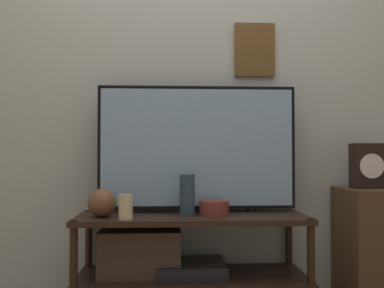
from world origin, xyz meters
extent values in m
cube|color=beige|center=(0.00, 0.57, 1.35)|extent=(6.40, 0.06, 2.70)
cube|color=brown|center=(0.40, 0.53, 1.52)|extent=(0.25, 0.02, 0.33)
cube|color=slate|center=(0.40, 0.52, 1.52)|extent=(0.21, 0.01, 0.29)
cube|color=black|center=(0.00, 0.28, 0.53)|extent=(1.24, 0.48, 0.03)
cube|color=black|center=(0.00, 0.28, 0.21)|extent=(1.24, 0.48, 0.03)
cylinder|color=black|center=(-0.59, 0.07, 0.27)|extent=(0.04, 0.04, 0.55)
cylinder|color=black|center=(0.59, 0.07, 0.27)|extent=(0.04, 0.04, 0.55)
cylinder|color=black|center=(-0.59, 0.49, 0.27)|extent=(0.04, 0.04, 0.55)
cylinder|color=black|center=(0.59, 0.49, 0.27)|extent=(0.04, 0.04, 0.55)
cube|color=black|center=(0.00, 0.28, 0.26)|extent=(0.36, 0.33, 0.07)
cube|color=#47382D|center=(-0.28, 0.28, 0.35)|extent=(0.44, 0.26, 0.25)
cylinder|color=black|center=(-0.27, 0.39, 0.56)|extent=(0.05, 0.05, 0.02)
cylinder|color=black|center=(0.35, 0.39, 0.56)|extent=(0.05, 0.05, 0.02)
cube|color=black|center=(0.04, 0.39, 0.92)|extent=(1.13, 0.04, 0.70)
cube|color=#8CB2D1|center=(0.04, 0.37, 0.92)|extent=(1.09, 0.01, 0.66)
sphere|color=brown|center=(-0.48, 0.21, 0.62)|extent=(0.15, 0.15, 0.15)
cylinder|color=#2D4251|center=(-0.03, 0.25, 0.66)|extent=(0.08, 0.08, 0.22)
cylinder|color=brown|center=(0.12, 0.26, 0.59)|extent=(0.16, 0.16, 0.08)
cylinder|color=beige|center=(-0.34, 0.11, 0.61)|extent=(0.07, 0.07, 0.13)
cube|color=#513823|center=(1.05, 0.32, 0.34)|extent=(0.38, 0.40, 0.69)
cube|color=black|center=(1.01, 0.33, 0.81)|extent=(0.18, 0.10, 0.26)
cylinder|color=white|center=(1.01, 0.27, 0.81)|extent=(0.14, 0.01, 0.14)
camera|label=1|loc=(-0.13, -2.17, 0.87)|focal=42.00mm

